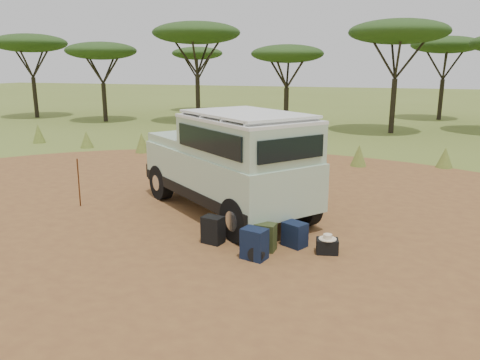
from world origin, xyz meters
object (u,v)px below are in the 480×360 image
(walking_staff, at_px, (79,183))
(duffel_navy, at_px, (295,235))
(backpack_black, at_px, (213,230))
(backpack_olive, at_px, (265,237))
(backpack_navy, at_px, (254,244))
(hard_case, at_px, (327,246))
(safari_vehicle, at_px, (230,164))

(walking_staff, bearing_deg, duffel_navy, -47.54)
(backpack_black, distance_m, backpack_olive, 1.15)
(walking_staff, height_order, backpack_black, walking_staff)
(backpack_navy, distance_m, hard_case, 1.50)
(backpack_black, relative_size, hard_case, 1.37)
(hard_case, bearing_deg, backpack_black, 172.64)
(walking_staff, height_order, backpack_navy, walking_staff)
(safari_vehicle, relative_size, backpack_navy, 8.86)
(safari_vehicle, relative_size, hard_case, 12.82)
(safari_vehicle, xyz_separation_m, backpack_olive, (1.51, -2.13, -0.97))
(backpack_olive, height_order, duffel_navy, backpack_olive)
(backpack_navy, bearing_deg, safari_vehicle, 133.36)
(backpack_olive, bearing_deg, duffel_navy, 41.67)
(safari_vehicle, xyz_separation_m, duffel_navy, (2.03, -1.71, -1.00))
(backpack_olive, xyz_separation_m, duffel_navy, (0.52, 0.42, -0.03))
(safari_vehicle, distance_m, backpack_navy, 3.11)
(backpack_black, distance_m, duffel_navy, 1.71)
(safari_vehicle, bearing_deg, backpack_navy, -23.05)
(safari_vehicle, distance_m, backpack_black, 2.32)
(backpack_olive, relative_size, hard_case, 1.34)
(backpack_navy, bearing_deg, backpack_black, 168.55)
(backpack_black, height_order, duffel_navy, backpack_black)
(backpack_olive, bearing_deg, hard_case, 14.41)
(backpack_olive, bearing_deg, backpack_navy, -97.96)
(backpack_navy, distance_m, backpack_olive, 0.48)
(backpack_black, bearing_deg, duffel_navy, 24.74)
(backpack_black, bearing_deg, walking_staff, 176.51)
(backpack_navy, bearing_deg, walking_staff, 176.65)
(backpack_black, height_order, backpack_olive, backpack_black)
(backpack_olive, xyz_separation_m, hard_case, (1.21, 0.25, -0.14))
(walking_staff, xyz_separation_m, backpack_olive, (5.36, -1.25, -0.40))
(backpack_black, bearing_deg, safari_vehicle, 112.17)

